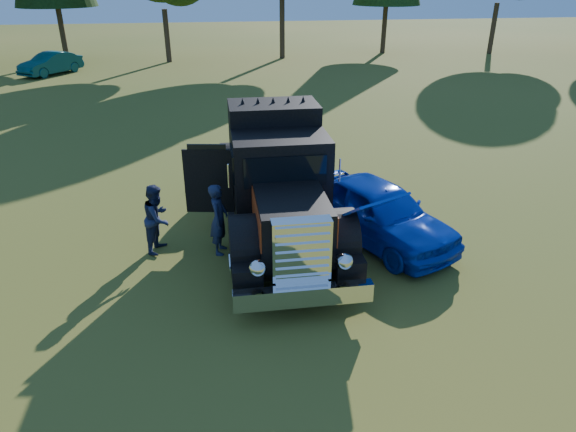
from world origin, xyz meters
The scene contains 6 objects.
ground centered at (0.00, 0.00, 0.00)m, with size 120.00×120.00×0.00m, color #3B4F17.
diamond_t_truck centered at (0.14, 2.67, 1.28)m, with size 3.37×7.16×3.00m.
hotrod_coupe centered at (2.40, 2.23, 0.72)m, with size 3.31×4.49×1.89m.
spectator_near centered at (-1.25, 2.13, 0.82)m, with size 0.59×0.39×1.63m, color #1D2F44.
spectator_far centered at (-2.60, 2.44, 0.79)m, with size 0.77×0.60×1.57m, color #1F2748.
distant_teal_car centered at (-10.79, 25.71, 0.65)m, with size 1.37×3.93×1.29m, color #092B3A.
Camera 1 is at (-1.23, -8.10, 5.74)m, focal length 32.00 mm.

